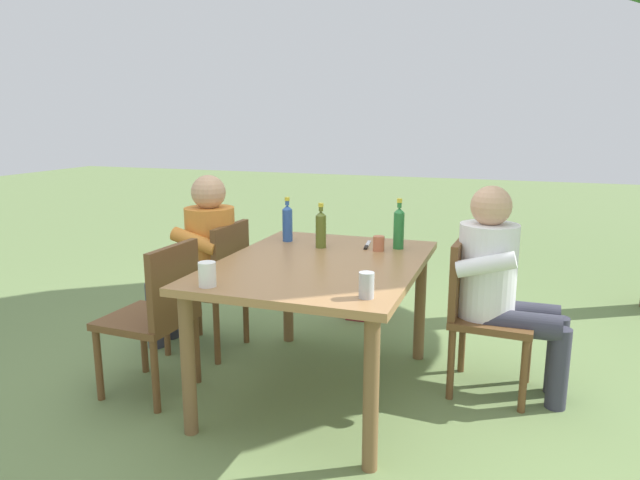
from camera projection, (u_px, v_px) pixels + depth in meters
ground_plane at (320, 390)px, 3.28m from camera, size 24.00×24.00×0.00m
dining_table at (320, 278)px, 3.13m from camera, size 1.43×1.07×0.76m
chair_near_left at (216, 280)px, 3.74m from camera, size 0.46×0.46×0.87m
chair_far_left at (479, 307)px, 3.21m from camera, size 0.47×0.47×0.87m
chair_near_right at (158, 311)px, 3.14m from camera, size 0.46×0.46×0.87m
person_in_white_shirt at (201, 254)px, 3.74m from camera, size 0.47×0.61×1.18m
person_in_plaid_shirt at (501, 281)px, 3.13m from camera, size 0.47×0.61×1.18m
bottle_olive at (321, 229)px, 3.42m from camera, size 0.06×0.06×0.27m
bottle_green at (399, 227)px, 3.39m from camera, size 0.06×0.06×0.30m
bottle_blue at (287, 222)px, 3.60m from camera, size 0.06×0.06×0.28m
cup_white at (207, 274)px, 2.64m from camera, size 0.08×0.08×0.12m
cup_terracotta at (379, 243)px, 3.36m from camera, size 0.07×0.07×0.09m
cup_steel at (366, 285)px, 2.48m from camera, size 0.07×0.07×0.12m
table_knife at (367, 245)px, 3.48m from camera, size 0.24×0.06×0.01m
backpack_by_near_side at (359, 291)px, 4.48m from camera, size 0.31×0.21×0.41m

